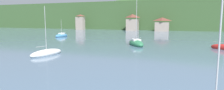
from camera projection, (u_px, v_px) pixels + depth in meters
The scene contains 8 objects.
wooded_hillside at pixel (209, 18), 120.63m from camera, with size 352.00×47.73×39.22m.
shore_building_west at pixel (80, 22), 113.68m from camera, with size 5.01×3.20×8.91m.
shore_building_westcentral at pixel (132, 23), 104.22m from camera, with size 6.16×5.73×8.84m.
shore_building_central at pixel (162, 25), 98.78m from camera, with size 7.13×5.15×6.98m.
sailboat_far_1 at pixel (224, 48), 38.27m from camera, with size 5.18×4.55×6.28m.
sailboat_far_3 at pixel (136, 43), 44.59m from camera, with size 5.92×7.71×11.17m.
sailboat_mid_4 at pixel (47, 53), 32.29m from camera, with size 3.04×6.57×8.40m.
sailboat_far_8 at pixel (62, 36), 66.78m from camera, with size 2.51×5.90×6.42m.
Camera 1 is at (10.01, 23.75, 5.85)m, focal length 31.06 mm.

